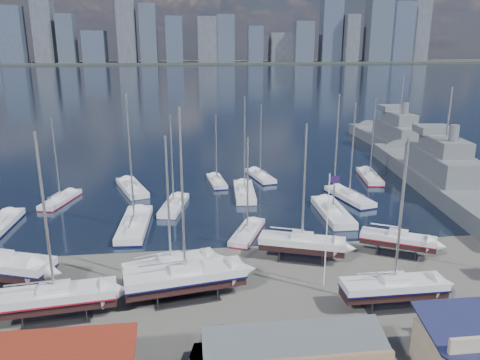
{
  "coord_description": "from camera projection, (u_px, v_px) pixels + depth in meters",
  "views": [
    {
      "loc": [
        -7.04,
        -50.32,
        22.91
      ],
      "look_at": [
        0.05,
        8.0,
        5.9
      ],
      "focal_mm": 35.0,
      "sensor_mm": 36.0,
      "label": 1
    }
  ],
  "objects": [
    {
      "name": "water",
      "position": [
        192.0,
        78.0,
        341.27
      ],
      "size": [
        1400.0,
        600.0,
        0.4
      ],
      "primitive_type": "cube",
      "color": "#172436",
      "rests_on": "ground"
    },
    {
      "name": "car_b",
      "position": [
        222.0,
        355.0,
        34.65
      ],
      "size": [
        4.93,
        2.65,
        1.54
      ],
      "primitive_type": "imported",
      "rotation": [
        0.0,
        0.0,
        1.34
      ],
      "color": "gray",
      "rests_on": "ground"
    },
    {
      "name": "sailboat_moored_6",
      "position": [
        247.0,
        233.0,
        58.33
      ],
      "size": [
        5.73,
        9.0,
        13.08
      ],
      "rotation": [
        0.0,
        0.0,
        1.16
      ],
      "color": "black",
      "rests_on": "water"
    },
    {
      "name": "sailboat_cradle_6",
      "position": [
        398.0,
        239.0,
        52.43
      ],
      "size": [
        8.26,
        6.0,
        13.44
      ],
      "rotation": [
        0.0,
        0.0,
        -0.51
      ],
      "color": "#2D2D33",
      "rests_on": "ground"
    },
    {
      "name": "flagpole",
      "position": [
        328.0,
        223.0,
        44.37
      ],
      "size": [
        1.02,
        0.12,
        11.53
      ],
      "color": "white",
      "rests_on": "ground"
    },
    {
      "name": "skyline",
      "position": [
        180.0,
        31.0,
        571.42
      ],
      "size": [
        639.14,
        43.8,
        107.69
      ],
      "color": "#475166",
      "rests_on": "far_shore"
    },
    {
      "name": "car_d",
      "position": [
        446.0,
        343.0,
        36.04
      ],
      "size": [
        2.26,
        5.41,
        1.56
      ],
      "primitive_type": "imported",
      "rotation": [
        0.0,
        0.0,
        -0.01
      ],
      "color": "gray",
      "rests_on": "ground"
    },
    {
      "name": "sailboat_moored_4",
      "position": [
        174.0,
        206.0,
        67.96
      ],
      "size": [
        4.59,
        9.82,
        14.3
      ],
      "rotation": [
        0.0,
        0.0,
        1.36
      ],
      "color": "black",
      "rests_on": "water"
    },
    {
      "name": "far_shore",
      "position": [
        187.0,
        63.0,
        588.84
      ],
      "size": [
        1400.0,
        80.0,
        2.2
      ],
      "primitive_type": "cube",
      "color": "#2D332D",
      "rests_on": "ground"
    },
    {
      "name": "ground",
      "position": [
        262.0,
        289.0,
        45.64
      ],
      "size": [
        1400.0,
        1400.0,
        0.0
      ],
      "primitive_type": "plane",
      "color": "#605E59",
      "rests_on": "ground"
    },
    {
      "name": "naval_ship_east",
      "position": [
        441.0,
        181.0,
        76.11
      ],
      "size": [
        13.43,
        50.16,
        18.46
      ],
      "rotation": [
        0.0,
        0.0,
        1.46
      ],
      "color": "#595E63",
      "rests_on": "water"
    },
    {
      "name": "sailboat_moored_2",
      "position": [
        132.0,
        189.0,
        76.17
      ],
      "size": [
        6.3,
        11.05,
        16.1
      ],
      "rotation": [
        0.0,
        0.0,
        1.9
      ],
      "color": "black",
      "rests_on": "water"
    },
    {
      "name": "sailboat_moored_10",
      "position": [
        349.0,
        198.0,
        71.83
      ],
      "size": [
        5.16,
        10.75,
        15.49
      ],
      "rotation": [
        0.0,
        0.0,
        1.8
      ],
      "color": "black",
      "rests_on": "water"
    },
    {
      "name": "sailboat_moored_8",
      "position": [
        260.0,
        177.0,
        83.22
      ],
      "size": [
        4.43,
        9.55,
        13.78
      ],
      "rotation": [
        0.0,
        0.0,
        1.78
      ],
      "color": "black",
      "rests_on": "water"
    },
    {
      "name": "sailboat_cradle_4",
      "position": [
        302.0,
        243.0,
        51.19
      ],
      "size": [
        9.62,
        5.65,
        15.23
      ],
      "rotation": [
        0.0,
        0.0,
        -0.35
      ],
      "color": "#2D2D33",
      "rests_on": "ground"
    },
    {
      "name": "sailboat_cradle_1",
      "position": [
        55.0,
        298.0,
        40.02
      ],
      "size": [
        10.52,
        4.06,
        16.53
      ],
      "rotation": [
        0.0,
        0.0,
        0.12
      ],
      "color": "#2D2D33",
      "rests_on": "ground"
    },
    {
      "name": "sailboat_moored_5",
      "position": [
        217.0,
        182.0,
        80.15
      ],
      "size": [
        3.16,
        8.52,
        12.45
      ],
      "rotation": [
        0.0,
        0.0,
        1.67
      ],
      "color": "black",
      "rests_on": "water"
    },
    {
      "name": "sailboat_moored_11",
      "position": [
        370.0,
        178.0,
        82.8
      ],
      "size": [
        4.34,
        10.35,
        15.0
      ],
      "rotation": [
        0.0,
        0.0,
        1.41
      ],
      "color": "black",
      "rests_on": "water"
    },
    {
      "name": "sailboat_moored_7",
      "position": [
        244.0,
        193.0,
        73.97
      ],
      "size": [
        3.73,
        10.96,
        16.28
      ],
      "rotation": [
        0.0,
        0.0,
        1.5
      ],
      "color": "black",
      "rests_on": "water"
    },
    {
      "name": "car_a",
      "position": [
        221.0,
        345.0,
        35.79
      ],
      "size": [
        2.05,
        4.7,
        1.58
      ],
      "primitive_type": "imported",
      "rotation": [
        0.0,
        0.0,
        0.04
      ],
      "color": "gray",
      "rests_on": "ground"
    },
    {
      "name": "sailboat_cradle_2",
      "position": [
        171.0,
        266.0,
        45.92
      ],
      "size": [
        9.5,
        5.19,
        15.01
      ],
      "rotation": [
        0.0,
        0.0,
        0.31
      ],
      "color": "#2D2D33",
      "rests_on": "ground"
    },
    {
      "name": "sailboat_cradle_5",
      "position": [
        394.0,
        287.0,
        41.86
      ],
      "size": [
        9.51,
        2.72,
        15.39
      ],
      "rotation": [
        0.0,
        0.0,
        0.01
      ],
      "color": "#2D2D33",
      "rests_on": "ground"
    },
    {
      "name": "sailboat_moored_3",
      "position": [
        135.0,
        227.0,
        60.43
      ],
      "size": [
        3.94,
        12.28,
        18.15
      ],
      "rotation": [
        0.0,
        0.0,
        1.53
      ],
      "color": "black",
      "rests_on": "water"
    },
    {
      "name": "sailboat_moored_1",
      "position": [
        61.0,
        201.0,
        70.55
      ],
      "size": [
        4.83,
        9.31,
        13.4
      ],
      "rotation": [
        0.0,
        0.0,
        1.3
      ],
      "color": "black",
      "rests_on": "water"
    },
    {
      "name": "naval_ship_west",
      "position": [
        397.0,
        143.0,
        104.87
      ],
      "size": [
        8.22,
        45.53,
        18.09
      ],
      "rotation": [
        0.0,
        0.0,
        1.55
      ],
      "color": "#595E63",
      "rests_on": "water"
    },
    {
      "name": "sailboat_cradle_3",
      "position": [
        185.0,
        278.0,
        43.32
      ],
      "size": [
        11.58,
        5.04,
        17.95
      ],
      "rotation": [
        0.0,
        0.0,
        0.18
      ],
      "color": "#2D2D33",
      "rests_on": "ground"
    },
    {
      "name": "sailboat_moored_9",
      "position": [
        333.0,
        214.0,
        65.04
      ],
      "size": [
        3.47,
        11.72,
        17.62
      ],
      "rotation": [
        0.0,
        0.0,
        1.55
      ],
      "color": "black",
      "rests_on": "water"
    },
    {
      "name": "car_c",
      "position": [
        360.0,
        346.0,
        35.74
      ],
      "size": [
        3.19,
        5.91,
        1.57
      ],
      "primitive_type": "imported",
      "rotation": [
        0.0,
        0.0,
        0.1
      ],
      "color": "gray",
      "rests_on": "ground"
    }
  ]
}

